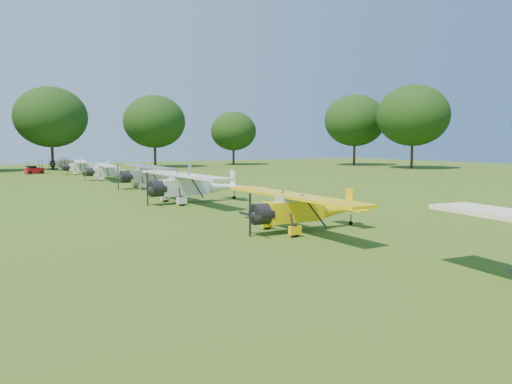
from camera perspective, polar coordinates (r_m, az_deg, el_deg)
ground at (r=30.17m, az=-3.65°, el=-2.47°), size 160.00×160.00×0.00m
tree_belt at (r=31.95m, az=2.03°, el=12.44°), size 137.36×130.27×14.52m
aircraft_2 at (r=24.19m, az=5.25°, el=-1.73°), size 6.34×10.06×1.99m
aircraft_3 at (r=35.71m, az=-7.40°, el=0.91°), size 7.24×11.54×2.27m
aircraft_4 at (r=47.63m, az=-11.55°, el=2.07°), size 7.38×11.72×2.32m
aircraft_5 at (r=59.01m, az=-16.27°, el=2.42°), size 6.17×9.82×1.93m
aircraft_6 at (r=70.69m, az=-19.00°, el=2.87°), size 6.35×10.06×1.98m
aircraft_7 at (r=82.80m, az=-20.67°, el=3.16°), size 6.18×9.80×1.92m
golf_cart at (r=74.04m, az=-24.06°, el=2.39°), size 2.47×1.85×1.89m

